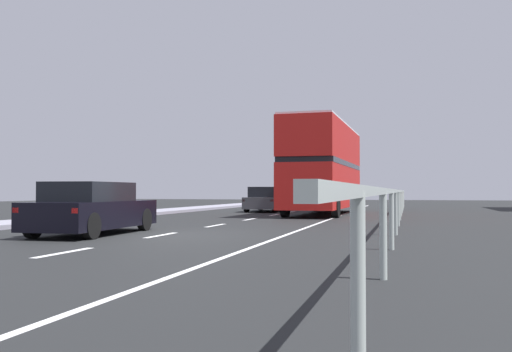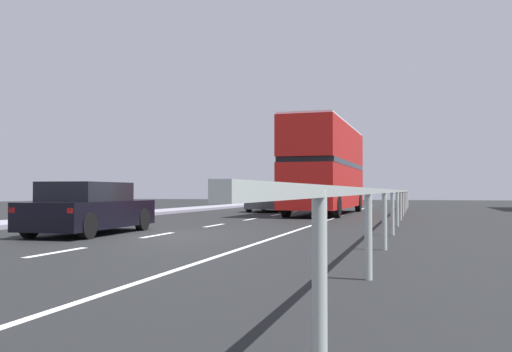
% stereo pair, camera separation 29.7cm
% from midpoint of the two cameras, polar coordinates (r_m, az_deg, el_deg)
% --- Properties ---
extents(ground_plane, '(74.11, 120.00, 0.10)m').
position_cam_midpoint_polar(ground_plane, '(15.17, -8.88, -6.04)').
color(ground_plane, black).
extents(lane_paint_markings, '(3.25, 46.00, 0.01)m').
position_cam_midpoint_polar(lane_paint_markings, '(22.90, 4.91, -4.38)').
color(lane_paint_markings, silver).
rests_on(lane_paint_markings, ground).
extents(bridge_side_railing, '(0.10, 42.00, 1.19)m').
position_cam_midpoint_polar(bridge_side_railing, '(22.74, 14.75, -1.94)').
color(bridge_side_railing, '#A8B4AD').
rests_on(bridge_side_railing, ground).
extents(double_decker_bus_red, '(2.68, 10.73, 4.43)m').
position_cam_midpoint_polar(double_decker_bus_red, '(28.20, 7.40, 0.96)').
color(double_decker_bus_red, red).
rests_on(double_decker_bus_red, ground).
extents(hatchback_car_near, '(1.91, 4.51, 1.38)m').
position_cam_midpoint_polar(hatchback_car_near, '(15.65, -15.94, -3.22)').
color(hatchback_car_near, black).
rests_on(hatchback_car_near, ground).
extents(sedan_car_ahead, '(1.83, 4.60, 1.37)m').
position_cam_midpoint_polar(sedan_car_ahead, '(31.60, 1.67, -2.41)').
color(sedan_car_ahead, '#44474C').
rests_on(sedan_car_ahead, ground).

